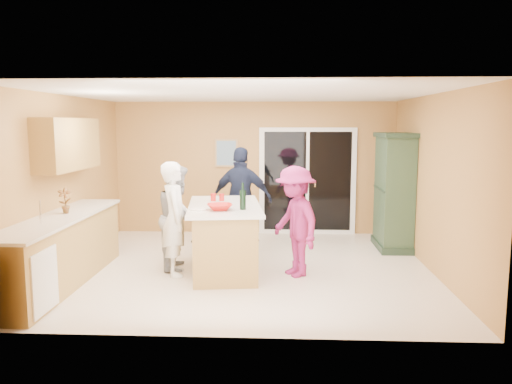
{
  "coord_description": "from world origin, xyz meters",
  "views": [
    {
      "loc": [
        0.51,
        -7.33,
        2.16
      ],
      "look_at": [
        0.15,
        0.1,
        1.15
      ],
      "focal_mm": 35.0,
      "sensor_mm": 36.0,
      "label": 1
    }
  ],
  "objects_px": {
    "woman_white": "(175,219)",
    "woman_grey": "(178,217)",
    "woman_magenta": "(295,221)",
    "green_hutch": "(394,193)",
    "woman_navy": "(242,199)",
    "kitchen_island": "(225,240)"
  },
  "relations": [
    {
      "from": "green_hutch",
      "to": "woman_white",
      "type": "bearing_deg",
      "value": -153.81
    },
    {
      "from": "green_hutch",
      "to": "woman_navy",
      "type": "relative_size",
      "value": 1.13
    },
    {
      "from": "woman_white",
      "to": "woman_navy",
      "type": "height_order",
      "value": "woman_navy"
    },
    {
      "from": "green_hutch",
      "to": "woman_magenta",
      "type": "distance_m",
      "value": 2.44
    },
    {
      "from": "kitchen_island",
      "to": "woman_navy",
      "type": "height_order",
      "value": "woman_navy"
    },
    {
      "from": "kitchen_island",
      "to": "woman_navy",
      "type": "distance_m",
      "value": 1.34
    },
    {
      "from": "woman_grey",
      "to": "green_hutch",
      "type": "bearing_deg",
      "value": -73.22
    },
    {
      "from": "kitchen_island",
      "to": "woman_grey",
      "type": "height_order",
      "value": "woman_grey"
    },
    {
      "from": "green_hutch",
      "to": "woman_grey",
      "type": "distance_m",
      "value": 3.77
    },
    {
      "from": "kitchen_island",
      "to": "green_hutch",
      "type": "xyz_separation_m",
      "value": [
        2.79,
        1.53,
        0.52
      ]
    },
    {
      "from": "woman_magenta",
      "to": "woman_white",
      "type": "bearing_deg",
      "value": -117.22
    },
    {
      "from": "kitchen_island",
      "to": "woman_grey",
      "type": "distance_m",
      "value": 0.79
    },
    {
      "from": "woman_grey",
      "to": "woman_white",
      "type": "bearing_deg",
      "value": 178.94
    },
    {
      "from": "green_hutch",
      "to": "woman_magenta",
      "type": "bearing_deg",
      "value": -136.31
    },
    {
      "from": "green_hutch",
      "to": "woman_white",
      "type": "distance_m",
      "value": 3.88
    },
    {
      "from": "woman_navy",
      "to": "woman_magenta",
      "type": "bearing_deg",
      "value": 130.99
    },
    {
      "from": "woman_white",
      "to": "woman_grey",
      "type": "bearing_deg",
      "value": -9.69
    },
    {
      "from": "woman_grey",
      "to": "woman_navy",
      "type": "distance_m",
      "value": 1.42
    },
    {
      "from": "kitchen_island",
      "to": "woman_white",
      "type": "relative_size",
      "value": 1.22
    },
    {
      "from": "woman_white",
      "to": "green_hutch",
      "type": "bearing_deg",
      "value": -77.26
    },
    {
      "from": "kitchen_island",
      "to": "woman_magenta",
      "type": "relative_size",
      "value": 1.27
    },
    {
      "from": "green_hutch",
      "to": "woman_white",
      "type": "xyz_separation_m",
      "value": [
        -3.48,
        -1.71,
        -0.16
      ]
    }
  ]
}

